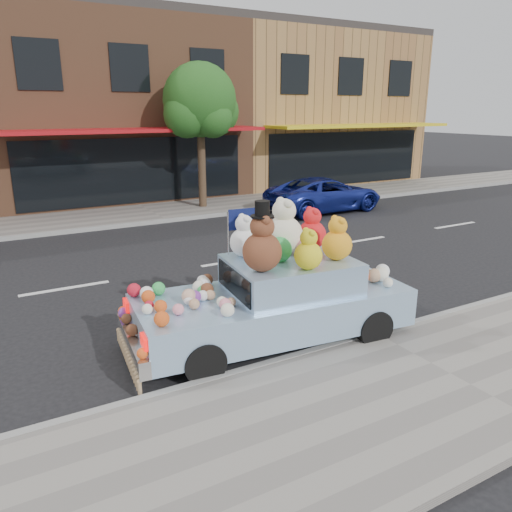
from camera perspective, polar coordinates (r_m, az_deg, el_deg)
ground at (r=12.34m, az=-2.43°, el=-0.59°), size 120.00×120.00×0.00m
near_sidewalk at (r=7.58m, az=21.26°, el=-12.77°), size 60.00×3.00×0.12m
far_sidewalk at (r=18.19m, az=-11.86°, el=4.84°), size 60.00×3.00×0.12m
near_kerb at (r=8.47m, az=13.42°, el=-8.83°), size 60.00×0.12×0.13m
far_kerb at (r=16.79m, az=-10.27°, el=4.00°), size 60.00×0.12×0.13m
storefront_mid at (r=23.11m, az=-16.79°, el=15.88°), size 10.00×9.80×7.30m
storefront_right at (r=27.23m, az=5.01°, el=16.48°), size 10.00×9.80×7.30m
street_tree at (r=18.59m, az=-6.40°, el=16.62°), size 3.00×2.70×5.22m
car_blue at (r=18.52m, az=7.85°, el=7.00°), size 4.51×2.20×1.23m
art_car at (r=7.91m, az=2.23°, el=-4.20°), size 4.64×2.19×2.38m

